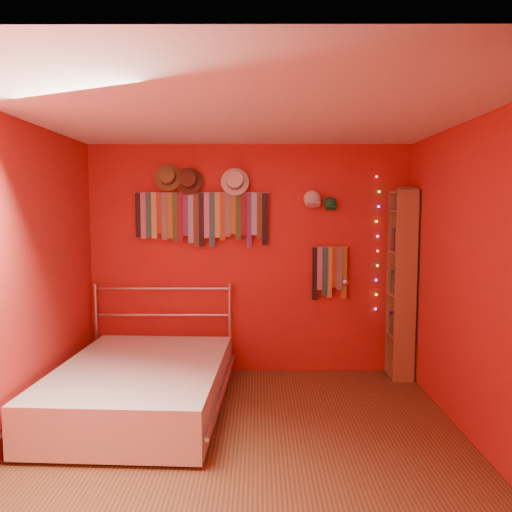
{
  "coord_description": "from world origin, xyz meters",
  "views": [
    {
      "loc": [
        0.1,
        -3.7,
        1.81
      ],
      "look_at": [
        0.07,
        0.9,
        1.37
      ],
      "focal_mm": 35.0,
      "sensor_mm": 36.0,
      "label": 1
    }
  ],
  "objects_px": {
    "tie_rack": "(202,216)",
    "reading_lamp": "(345,282)",
    "bookshelf": "(406,283)",
    "bed": "(141,386)"
  },
  "relations": [
    {
      "from": "reading_lamp",
      "to": "bed",
      "type": "bearing_deg",
      "value": -155.49
    },
    {
      "from": "bed",
      "to": "bookshelf",
      "type": "bearing_deg",
      "value": 22.07
    },
    {
      "from": "bookshelf",
      "to": "bed",
      "type": "relative_size",
      "value": 0.96
    },
    {
      "from": "reading_lamp",
      "to": "bookshelf",
      "type": "distance_m",
      "value": 0.65
    },
    {
      "from": "tie_rack",
      "to": "reading_lamp",
      "type": "height_order",
      "value": "tie_rack"
    },
    {
      "from": "reading_lamp",
      "to": "bookshelf",
      "type": "height_order",
      "value": "bookshelf"
    },
    {
      "from": "tie_rack",
      "to": "bookshelf",
      "type": "relative_size",
      "value": 0.72
    },
    {
      "from": "reading_lamp",
      "to": "bookshelf",
      "type": "bearing_deg",
      "value": 2.52
    },
    {
      "from": "bed",
      "to": "tie_rack",
      "type": "bearing_deg",
      "value": 70.59
    },
    {
      "from": "tie_rack",
      "to": "bed",
      "type": "height_order",
      "value": "tie_rack"
    }
  ]
}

